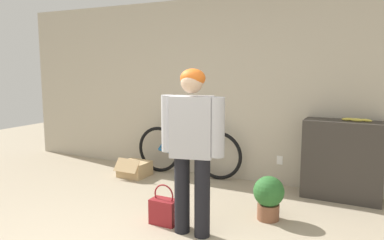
{
  "coord_description": "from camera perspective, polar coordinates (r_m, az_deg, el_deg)",
  "views": [
    {
      "loc": [
        1.75,
        -2.02,
        1.63
      ],
      "look_at": [
        0.17,
        1.07,
        1.13
      ],
      "focal_mm": 35.0,
      "sensor_mm": 36.0,
      "label": 1
    }
  ],
  "objects": [
    {
      "name": "potted_plant",
      "position": [
        4.14,
        11.6,
        -11.23
      ],
      "size": [
        0.33,
        0.33,
        0.48
      ],
      "color": "brown",
      "rests_on": "ground_plane"
    },
    {
      "name": "cardboard_box",
      "position": [
        5.7,
        -8.74,
        -7.36
      ],
      "size": [
        0.4,
        0.46,
        0.29
      ],
      "color": "tan",
      "rests_on": "ground_plane"
    },
    {
      "name": "person",
      "position": [
        3.55,
        0.01,
        -3.07
      ],
      "size": [
        0.65,
        0.3,
        1.61
      ],
      "rotation": [
        0.0,
        0.0,
        0.24
      ],
      "color": "black",
      "rests_on": "ground_plane"
    },
    {
      "name": "banana",
      "position": [
        4.87,
        23.76,
        0.03
      ],
      "size": [
        0.35,
        0.09,
        0.04
      ],
      "color": "#EAD64C",
      "rests_on": "side_shelf"
    },
    {
      "name": "wall_back",
      "position": [
        5.35,
        7.89,
        4.59
      ],
      "size": [
        8.0,
        0.07,
        2.6
      ],
      "color": "#B7AD99",
      "rests_on": "ground_plane"
    },
    {
      "name": "side_shelf",
      "position": [
        4.96,
        21.94,
        -5.71
      ],
      "size": [
        0.93,
        0.36,
        0.98
      ],
      "color": "#38332D",
      "rests_on": "ground_plane"
    },
    {
      "name": "handbag",
      "position": [
        4.01,
        -4.29,
        -13.6
      ],
      "size": [
        0.28,
        0.16,
        0.43
      ],
      "color": "maroon",
      "rests_on": "ground_plane"
    },
    {
      "name": "bicycle",
      "position": [
        5.61,
        -0.69,
        -4.74
      ],
      "size": [
        1.69,
        0.46,
        0.78
      ],
      "rotation": [
        0.0,
        0.0,
        0.05
      ],
      "color": "black",
      "rests_on": "ground_plane"
    }
  ]
}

